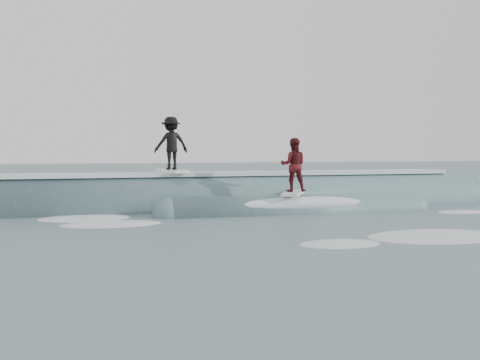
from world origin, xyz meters
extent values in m
plane|color=#3D5659|center=(0.00, 0.00, 0.00)|extent=(160.00, 160.00, 0.00)
cylinder|color=#3C6165|center=(0.00, 3.49, 0.00)|extent=(20.40, 2.45, 2.45)
sphere|color=#3C6165|center=(10.20, 3.49, 0.00)|extent=(2.45, 2.45, 2.45)
cylinder|color=#3C6165|center=(1.80, 1.29, 0.00)|extent=(9.00, 1.26, 1.26)
sphere|color=#3C6165|center=(-2.70, 1.29, 0.00)|extent=(1.26, 1.26, 1.26)
sphere|color=#3C6165|center=(6.30, 1.29, 0.00)|extent=(1.26, 1.26, 1.26)
cube|color=silver|center=(0.00, 3.49, 1.29)|extent=(18.00, 1.30, 0.14)
ellipsoid|color=silver|center=(1.80, 1.29, 0.30)|extent=(7.60, 1.30, 0.60)
cube|color=white|center=(-2.34, 3.49, 1.41)|extent=(1.03, 2.07, 0.10)
imported|color=black|center=(-2.34, 3.49, 2.43)|extent=(1.35, 0.91, 1.94)
cube|color=white|center=(1.59, 1.29, 0.68)|extent=(1.47, 2.01, 0.10)
imported|color=#460D11|center=(1.59, 1.29, 1.67)|extent=(1.08, 0.95, 1.87)
ellipsoid|color=silver|center=(-4.66, -0.05, 0.00)|extent=(3.09, 2.11, 0.10)
ellipsoid|color=silver|center=(3.12, -4.59, 0.00)|extent=(2.99, 2.04, 0.10)
ellipsoid|color=silver|center=(-5.43, 1.61, 0.00)|extent=(2.43, 1.66, 0.10)
ellipsoid|color=silver|center=(0.27, -4.92, 0.00)|extent=(2.30, 1.57, 0.10)
ellipsoid|color=silver|center=(7.33, -0.26, 0.00)|extent=(1.91, 1.30, 0.10)
cylinder|color=#3C6165|center=(8.02, 18.00, 0.00)|extent=(22.00, 0.80, 0.80)
cylinder|color=#3C6165|center=(-1.92, 22.00, 0.00)|extent=(22.00, 0.60, 0.60)
camera|label=1|loc=(-5.32, -16.07, 2.15)|focal=40.00mm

